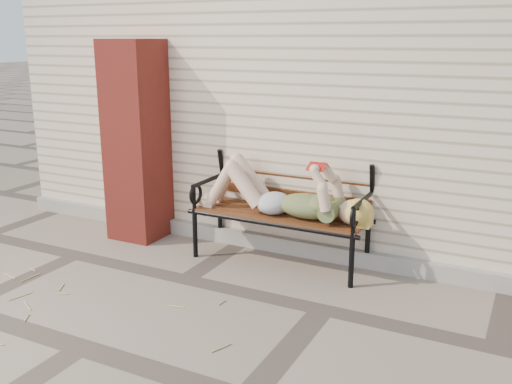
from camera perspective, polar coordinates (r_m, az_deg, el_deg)
The scene contains 7 objects.
ground at distance 4.47m, azimuth 6.68°, elevation -11.61°, with size 80.00×80.00×0.00m, color #78675C.
house_wall at distance 6.92m, azimuth 15.92°, elevation 10.39°, with size 8.00×4.00×3.00m, color beige.
foundation_strip at distance 5.29m, azimuth 10.40°, elevation -6.53°, with size 8.00×0.10×0.15m, color #A29B92.
brick_pillar at distance 5.89m, azimuth -11.84°, elevation 4.99°, with size 0.50×0.50×2.00m, color maroon.
garden_bench at distance 5.21m, azimuth 2.86°, elevation -0.20°, with size 1.73×0.69×1.12m.
reading_woman at distance 5.08m, azimuth 2.38°, elevation -0.17°, with size 1.63×0.37×0.51m.
straw_scatter at distance 4.65m, azimuth -14.35°, elevation -10.86°, with size 3.09×1.82×0.01m.
Camera 1 is at (1.34, -3.77, 2.01)m, focal length 40.00 mm.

